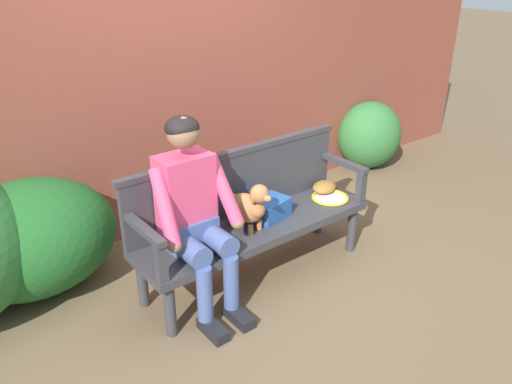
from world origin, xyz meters
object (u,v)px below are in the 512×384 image
Objects in this scene: person_seated at (193,210)px; sports_bag at (270,208)px; garden_bench at (256,231)px; baseball_glove at (324,187)px; tennis_racket at (329,196)px; dog_on_bench at (250,206)px.

person_seated is 0.68m from sports_bag.
baseball_glove is (0.76, 0.08, 0.10)m from garden_bench.
sports_bag is at bearing 171.87° from baseball_glove.
person_seated is 2.26× the size of tennis_racket.
person_seated is at bearing 170.50° from baseball_glove.
garden_bench is at bearing 1.21° from person_seated.
sports_bag is at bearing 176.86° from tennis_racket.
tennis_racket is 0.10m from baseball_glove.
garden_bench is at bearing 179.20° from tennis_racket.
baseball_glove is at bearing 4.14° from person_seated.
garden_bench is at bearing 23.48° from dog_on_bench.
garden_bench is 0.61m from person_seated.
baseball_glove is at bearing 7.93° from dog_on_bench.
tennis_racket is 2.62× the size of baseball_glove.
garden_bench is 8.14× the size of baseball_glove.
person_seated reaches higher than dog_on_bench.
garden_bench is 0.19m from sports_bag.
baseball_glove is at bearing 67.75° from tennis_racket.
person_seated is 0.44m from dog_on_bench.
dog_on_bench is 0.26m from sports_bag.
dog_on_bench is 1.65× the size of baseball_glove.
person_seated is at bearing -178.79° from garden_bench.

